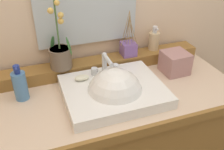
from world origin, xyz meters
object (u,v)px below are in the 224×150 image
at_px(soap_bar, 82,78).
at_px(reed_diffuser, 128,48).
at_px(potted_plant, 60,54).
at_px(tissue_box, 175,63).
at_px(lotion_bottle, 20,85).
at_px(soap_dispenser, 154,40).
at_px(sink_basin, 115,94).

height_order(soap_bar, reed_diffuser, reed_diffuser).
bearing_deg(potted_plant, tissue_box, -13.80).
height_order(lotion_bottle, tissue_box, lotion_bottle).
relative_size(potted_plant, soap_dispenser, 2.68).
bearing_deg(lotion_bottle, soap_dispenser, 11.02).
bearing_deg(reed_diffuser, tissue_box, -36.59).
bearing_deg(reed_diffuser, lotion_bottle, -167.72).
bearing_deg(soap_bar, soap_dispenser, 19.30).
bearing_deg(sink_basin, reed_diffuser, 56.19).
relative_size(sink_basin, soap_dispenser, 3.30).
bearing_deg(potted_plant, soap_bar, -61.51).
distance_m(sink_basin, tissue_box, 0.40).
height_order(soap_bar, soap_dispenser, soap_dispenser).
xyz_separation_m(soap_bar, tissue_box, (0.51, -0.01, -0.01)).
bearing_deg(soap_dispenser, sink_basin, -140.61).
height_order(sink_basin, lotion_bottle, lotion_bottle).
bearing_deg(tissue_box, sink_basin, -164.40).
xyz_separation_m(sink_basin, tissue_box, (0.38, 0.11, 0.04)).
distance_m(sink_basin, soap_dispenser, 0.45).
relative_size(sink_basin, soap_bar, 6.57).
bearing_deg(reed_diffuser, soap_dispenser, 6.51).
height_order(reed_diffuser, tissue_box, reed_diffuser).
bearing_deg(potted_plant, lotion_bottle, -151.08).
xyz_separation_m(soap_dispenser, lotion_bottle, (-0.75, -0.15, -0.05)).
bearing_deg(lotion_bottle, soap_bar, -3.60).
bearing_deg(soap_dispenser, lotion_bottle, -168.98).
relative_size(sink_basin, tissue_box, 3.54).
xyz_separation_m(soap_dispenser, tissue_box, (0.04, -0.17, -0.06)).
distance_m(soap_dispenser, tissue_box, 0.19).
xyz_separation_m(sink_basin, potted_plant, (-0.20, 0.25, 0.12)).
bearing_deg(lotion_bottle, tissue_box, -1.96).
xyz_separation_m(sink_basin, soap_bar, (-0.13, 0.12, 0.05)).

